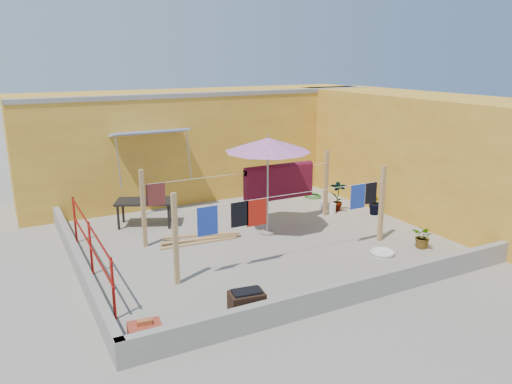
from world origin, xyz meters
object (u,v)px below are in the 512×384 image
at_px(white_basin, 382,253).
at_px(water_jug_b, 332,208).
at_px(outdoor_table, 145,203).
at_px(water_jug_a, 325,206).
at_px(brick_stack, 145,335).
at_px(plant_back_a, 260,184).
at_px(brazier, 247,305).
at_px(green_hose, 313,196).
at_px(patio_umbrella, 268,145).

height_order(white_basin, water_jug_b, water_jug_b).
relative_size(outdoor_table, water_jug_a, 4.77).
xyz_separation_m(brick_stack, water_jug_a, (6.34, 4.33, -0.04)).
height_order(water_jug_a, plant_back_a, plant_back_a).
bearing_deg(brazier, green_hose, 47.70).
xyz_separation_m(patio_umbrella, brazier, (-2.29, -3.42, -1.95)).
distance_m(patio_umbrella, green_hose, 4.21).
bearing_deg(brick_stack, white_basin, 10.89).
xyz_separation_m(outdoor_table, plant_back_a, (3.87, 0.97, -0.19)).
xyz_separation_m(brick_stack, brazier, (1.70, 0.00, 0.07)).
height_order(white_basin, green_hose, white_basin).
height_order(brick_stack, brazier, brazier).
bearing_deg(brazier, white_basin, 15.49).
distance_m(patio_umbrella, brick_stack, 5.63).
bearing_deg(plant_back_a, patio_umbrella, -115.34).
distance_m(brick_stack, plant_back_a, 8.38).
bearing_deg(patio_umbrella, green_hose, 38.01).
distance_m(brick_stack, white_basin, 5.67).
height_order(brazier, water_jug_a, brazier).
distance_m(patio_umbrella, outdoor_table, 3.55).
bearing_deg(water_jug_b, outdoor_table, 163.72).
relative_size(patio_umbrella, green_hose, 4.93).
height_order(outdoor_table, water_jug_a, outdoor_table).
height_order(brick_stack, water_jug_a, brick_stack).
relative_size(outdoor_table, brazier, 2.60).
bearing_deg(outdoor_table, patio_umbrella, -39.23).
xyz_separation_m(water_jug_a, water_jug_b, (0.03, -0.31, -0.00)).
height_order(patio_umbrella, brazier, patio_umbrella).
xyz_separation_m(white_basin, green_hose, (1.28, 4.58, -0.01)).
distance_m(outdoor_table, brazier, 5.45).
bearing_deg(green_hose, outdoor_table, -177.60).
distance_m(outdoor_table, plant_back_a, 3.99).
bearing_deg(brazier, brick_stack, -180.00).
bearing_deg(plant_back_a, water_jug_b, -67.87).
height_order(brazier, green_hose, brazier).
distance_m(brick_stack, brazier, 1.71).
relative_size(water_jug_a, water_jug_b, 1.03).
bearing_deg(brazier, plant_back_a, 59.96).
bearing_deg(brazier, water_jug_a, 43.02).
xyz_separation_m(water_jug_b, green_hose, (0.47, 1.63, -0.11)).
distance_m(outdoor_table, water_jug_a, 4.95).
distance_m(brazier, green_hose, 7.65).
bearing_deg(outdoor_table, brazier, -88.26).
bearing_deg(patio_umbrella, brick_stack, -139.41).
bearing_deg(green_hose, plant_back_a, 152.64).
relative_size(brick_stack, plant_back_a, 0.64).
xyz_separation_m(outdoor_table, green_hose, (5.31, 0.22, -0.57)).
bearing_deg(water_jug_a, white_basin, -103.33).
bearing_deg(green_hose, patio_umbrella, -141.99).
relative_size(brazier, water_jug_b, 1.89).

